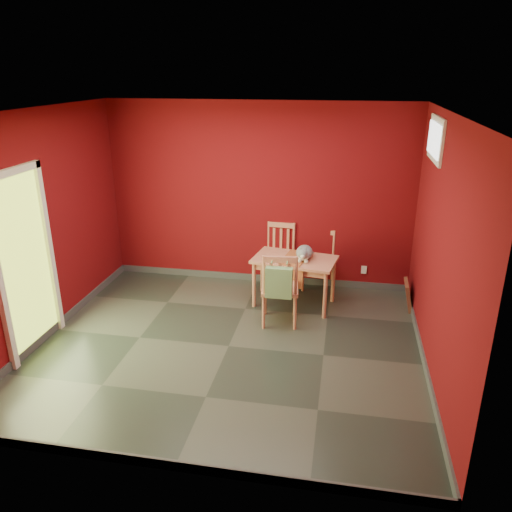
% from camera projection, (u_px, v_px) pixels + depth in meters
% --- Properties ---
extents(ground, '(4.50, 4.50, 0.00)m').
position_uv_depth(ground, '(229.00, 346.00, 5.95)').
color(ground, '#2D342D').
rests_on(ground, ground).
extents(room_shell, '(4.50, 4.50, 4.50)m').
position_uv_depth(room_shell, '(229.00, 342.00, 5.93)').
color(room_shell, '#610A0E').
rests_on(room_shell, ground).
extents(doorway, '(0.06, 1.01, 2.13)m').
position_uv_depth(doorway, '(24.00, 258.00, 5.55)').
color(doorway, '#B7D838').
rests_on(doorway, ground).
extents(window, '(0.05, 0.90, 0.50)m').
position_uv_depth(window, '(436.00, 139.00, 5.66)').
color(window, white).
rests_on(window, room_shell).
extents(outlet_plate, '(0.08, 0.02, 0.12)m').
position_uv_depth(outlet_plate, '(364.00, 270.00, 7.40)').
color(outlet_plate, silver).
rests_on(outlet_plate, room_shell).
extents(dining_table, '(1.19, 0.81, 0.69)m').
position_uv_depth(dining_table, '(295.00, 264.00, 6.80)').
color(dining_table, tan).
rests_on(dining_table, ground).
extents(table_runner, '(0.39, 0.66, 0.31)m').
position_uv_depth(table_runner, '(294.00, 264.00, 6.69)').
color(table_runner, '#A7532B').
rests_on(table_runner, dining_table).
extents(chair_far_left, '(0.49, 0.49, 0.97)m').
position_uv_depth(chair_far_left, '(279.00, 255.00, 7.42)').
color(chair_far_left, tan).
rests_on(chair_far_left, ground).
extents(chair_far_right, '(0.48, 0.48, 0.88)m').
position_uv_depth(chair_far_right, '(319.00, 259.00, 7.39)').
color(chair_far_right, tan).
rests_on(chair_far_right, ground).
extents(chair_near, '(0.51, 0.51, 0.99)m').
position_uv_depth(chair_near, '(280.00, 288.00, 6.31)').
color(chair_near, tan).
rests_on(chair_near, ground).
extents(tote_bag, '(0.33, 0.19, 0.46)m').
position_uv_depth(tote_bag, '(279.00, 283.00, 6.03)').
color(tote_bag, '#6B935F').
rests_on(tote_bag, chair_near).
extents(cat, '(0.27, 0.48, 0.23)m').
position_uv_depth(cat, '(304.00, 250.00, 6.74)').
color(cat, slate).
rests_on(cat, table_runner).
extents(picture_frame, '(0.14, 0.39, 0.39)m').
position_uv_depth(picture_frame, '(408.00, 295.00, 6.83)').
color(picture_frame, brown).
rests_on(picture_frame, ground).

